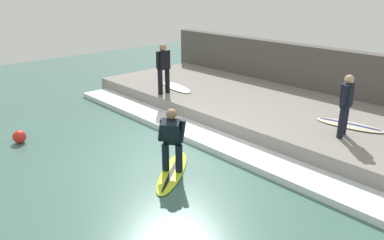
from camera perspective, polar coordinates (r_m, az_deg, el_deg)
name	(u,v)px	position (r m, az deg, el deg)	size (l,w,h in m)	color
ground_plane	(166,155)	(9.26, -4.00, -5.34)	(28.00, 28.00, 0.00)	#426B60
concrete_ledge	(267,110)	(11.93, 11.32, 1.56)	(4.40, 12.54, 0.50)	gray
back_wall	(311,74)	(13.74, 17.66, 6.63)	(0.50, 13.16, 1.96)	#544F49
wave_foam_crest	(206,137)	(10.06, 2.08, -2.66)	(0.98, 11.91, 0.16)	silver
surfboard_riding	(173,172)	(8.42, -2.99, -7.85)	(1.96, 1.64, 0.07)	#BFE02D
surfer_riding	(172,137)	(8.06, -3.09, -2.64)	(0.61, 0.59, 1.45)	black
surfer_waiting_near	(163,66)	(12.36, -4.38, 8.19)	(0.56, 0.27, 1.64)	black
surfboard_waiting_near	(176,87)	(13.22, -2.38, 5.03)	(0.93, 1.83, 0.06)	white
surfer_waiting_far	(346,102)	(9.48, 22.40, 2.49)	(0.51, 0.31, 1.51)	black
surfboard_waiting_far	(350,125)	(10.49, 22.88, -0.69)	(0.83, 1.78, 0.07)	beige
marker_buoy	(19,137)	(10.86, -24.81, -2.32)	(0.34, 0.34, 0.34)	red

